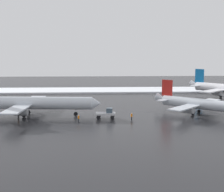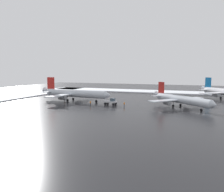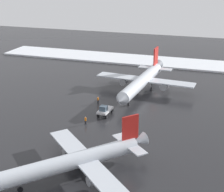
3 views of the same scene
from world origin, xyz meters
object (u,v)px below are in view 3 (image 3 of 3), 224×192
object	(u,v)px
airplane_foreground_jet	(143,81)
airplane_parked_starboard	(75,161)
ground_crew_by_nose_gear	(98,100)
ground_crew_near_tug	(86,120)
pushback_tug	(105,110)
ground_crew_mid_apron	(139,84)

from	to	relation	value
airplane_foreground_jet	airplane_parked_starboard	distance (m)	41.32
airplane_foreground_jet	ground_crew_by_nose_gear	bearing A→B (deg)	-31.45
airplane_foreground_jet	ground_crew_near_tug	xyz separation A→B (m)	(-23.22, 6.55, -2.18)
airplane_parked_starboard	ground_crew_by_nose_gear	distance (m)	30.99
pushback_tug	ground_crew_by_nose_gear	distance (m)	7.46
ground_crew_mid_apron	ground_crew_by_nose_gear	xyz separation A→B (m)	(-14.62, 6.47, 0.00)
airplane_foreground_jet	pushback_tug	distance (m)	18.18
airplane_foreground_jet	ground_crew_near_tug	size ratio (longest dim) A/B	18.79
ground_crew_by_nose_gear	ground_crew_near_tug	bearing A→B (deg)	-166.31
airplane_parked_starboard	ground_crew_by_nose_gear	bearing A→B (deg)	-123.58
airplane_parked_starboard	ground_crew_near_tug	xyz separation A→B (m)	(18.09, 5.68, -1.71)
airplane_parked_starboard	ground_crew_by_nose_gear	size ratio (longest dim) A/B	12.81
ground_crew_mid_apron	ground_crew_near_tug	distance (m)	27.02
ground_crew_mid_apron	ground_crew_by_nose_gear	distance (m)	15.99
pushback_tug	ground_crew_mid_apron	bearing A→B (deg)	177.70
airplane_foreground_jet	ground_crew_mid_apron	size ratio (longest dim) A/B	18.79
pushback_tug	ground_crew_near_tug	size ratio (longest dim) A/B	2.78
airplane_parked_starboard	pushback_tug	xyz separation A→B (m)	(23.73, 3.42, -1.39)
ground_crew_mid_apron	ground_crew_near_tug	size ratio (longest dim) A/B	1.00
ground_crew_mid_apron	pushback_tug	bearing A→B (deg)	95.40
pushback_tug	ground_crew_near_tug	bearing A→B (deg)	-17.30
airplane_foreground_jet	pushback_tug	size ratio (longest dim) A/B	6.75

